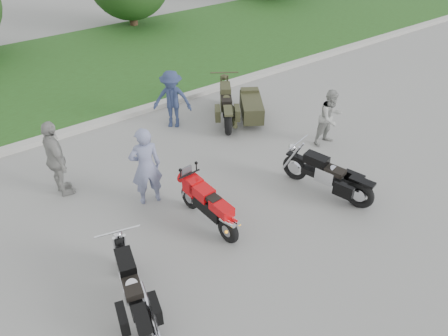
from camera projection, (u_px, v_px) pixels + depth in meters
ground at (244, 234)px, 9.04m from camera, size 80.00×80.00×0.00m
curb at (122, 116)px, 12.99m from camera, size 60.00×0.30×0.15m
grass_strip at (74, 71)px, 15.76m from camera, size 60.00×8.00×0.14m
sportbike_red at (209, 205)px, 8.97m from camera, size 0.39×1.90×0.90m
cruiser_left at (133, 293)px, 7.26m from camera, size 0.67×2.29×0.89m
cruiser_right at (330, 178)px, 9.86m from camera, size 0.84×2.26×0.89m
cruiser_sidecar at (241, 107)px, 12.68m from camera, size 1.90×2.27×0.94m
person_stripe at (146, 167)px, 9.37m from camera, size 0.77×0.59×1.89m
person_grey at (330, 118)px, 11.47m from camera, size 0.76×0.60×1.55m
person_denim at (172, 99)px, 12.18m from camera, size 1.24×1.18×1.68m
person_back at (56, 159)px, 9.61m from camera, size 0.48×1.10×1.86m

